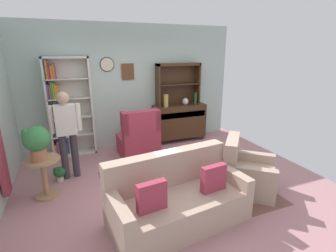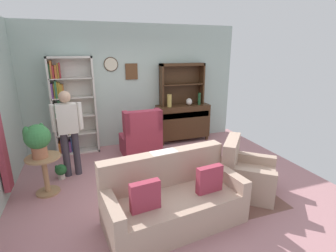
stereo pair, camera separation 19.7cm
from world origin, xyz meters
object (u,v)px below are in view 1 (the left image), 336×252
at_px(wingback_chair, 139,139).
at_px(person_reading, 66,129).
at_px(bookshelf, 66,109).
at_px(vase_round, 185,102).
at_px(sideboard, 179,121).
at_px(couch_floral, 177,200).
at_px(plant_stand, 44,173).
at_px(vase_tall, 166,101).
at_px(bottle_wine, 195,98).
at_px(sideboard_hutch, 178,78).
at_px(armchair_floral, 246,174).
at_px(potted_plant_large, 36,141).
at_px(potted_plant_small, 59,173).

relative_size(wingback_chair, person_reading, 0.67).
height_order(bookshelf, vase_round, bookshelf).
height_order(bookshelf, sideboard, bookshelf).
bearing_deg(couch_floral, wingback_chair, 86.79).
bearing_deg(wingback_chair, plant_stand, -151.85).
bearing_deg(vase_round, vase_tall, -178.51).
xyz_separation_m(bookshelf, bottle_wine, (3.00, -0.17, 0.04)).
distance_m(sideboard_hutch, couch_floral, 3.52).
relative_size(vase_round, armchair_floral, 0.16).
bearing_deg(plant_stand, potted_plant_large, -155.99).
distance_m(wingback_chair, potted_plant_large, 2.14).
xyz_separation_m(wingback_chair, potted_plant_large, (-1.83, -0.97, 0.56)).
distance_m(armchair_floral, plant_stand, 3.20).
height_order(sideboard, vase_tall, vase_tall).
distance_m(armchair_floral, person_reading, 3.13).
bearing_deg(sideboard, armchair_floral, -89.87).
distance_m(vase_tall, armchair_floral, 2.68).
bearing_deg(potted_plant_small, vase_round, 20.07).
xyz_separation_m(bookshelf, sideboard, (2.61, -0.08, -0.52)).
height_order(bookshelf, couch_floral, bookshelf).
height_order(plant_stand, potted_plant_large, potted_plant_large).
bearing_deg(couch_floral, potted_plant_small, 130.17).
bearing_deg(bookshelf, potted_plant_large, -105.08).
bearing_deg(potted_plant_large, bookshelf, 74.92).
bearing_deg(vase_tall, potted_plant_large, -150.54).
distance_m(vase_round, bottle_wine, 0.27).
xyz_separation_m(sideboard, person_reading, (-2.63, -1.05, 0.40)).
xyz_separation_m(sideboard_hutch, potted_plant_small, (-2.83, -1.26, -1.40)).
bearing_deg(person_reading, armchair_floral, -30.63).
bearing_deg(potted_plant_small, sideboard, 22.08).
height_order(armchair_floral, potted_plant_small, armchair_floral).
bearing_deg(bottle_wine, bookshelf, 176.69).
relative_size(sideboard, potted_plant_small, 4.75).
xyz_separation_m(armchair_floral, person_reading, (-2.64, 1.56, 0.62)).
bearing_deg(couch_floral, potted_plant_large, 142.38).
distance_m(plant_stand, person_reading, 0.83).
distance_m(vase_round, plant_stand, 3.54).
height_order(vase_round, potted_plant_small, vase_round).
bearing_deg(plant_stand, vase_tall, 29.54).
xyz_separation_m(bookshelf, potted_plant_large, (-0.45, -1.67, -0.08)).
bearing_deg(vase_tall, sideboard, 11.63).
relative_size(armchair_floral, person_reading, 0.69).
distance_m(sideboard, sideboard_hutch, 1.06).
xyz_separation_m(sideboard, bottle_wine, (0.39, -0.09, 0.56)).
xyz_separation_m(bookshelf, vase_round, (2.74, -0.15, -0.02)).
bearing_deg(vase_tall, plant_stand, -150.46).
xyz_separation_m(sideboard_hutch, vase_round, (0.13, -0.18, -0.55)).
height_order(wingback_chair, potted_plant_large, potted_plant_large).
bearing_deg(couch_floral, sideboard, 64.89).
distance_m(sideboard_hutch, potted_plant_large, 3.55).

